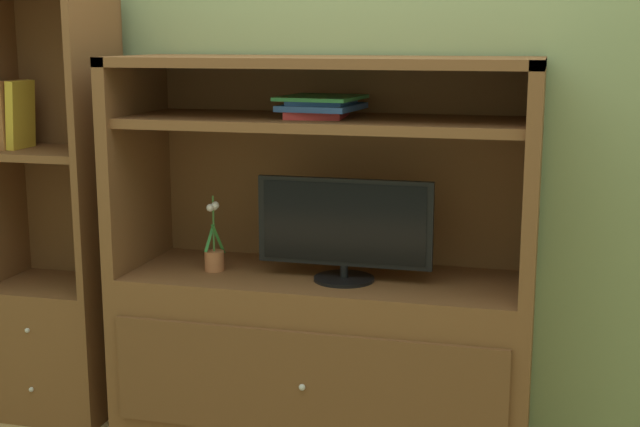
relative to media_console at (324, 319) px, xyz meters
name	(u,v)px	position (x,y,z in m)	size (l,w,h in m)	color
painted_rear_wall	(345,79)	(0.00, 0.35, 0.91)	(6.00, 0.10, 2.80)	#8C9E6B
media_console	(324,319)	(0.00, 0.00, 0.00)	(1.58, 0.59, 1.50)	brown
tv_monitor	(344,228)	(0.09, -0.06, 0.38)	(0.66, 0.23, 0.39)	black
potted_plant	(214,252)	(-0.43, -0.05, 0.25)	(0.08, 0.09, 0.30)	#B26642
magazine_stack	(320,106)	(-0.01, 0.00, 0.82)	(0.30, 0.34, 0.08)	red
bookshelf_tall	(55,279)	(-1.17, 0.01, 0.08)	(0.52, 0.43, 1.77)	brown
upright_book_row	(13,115)	(-1.30, 0.00, 0.76)	(0.11, 0.18, 0.28)	teal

